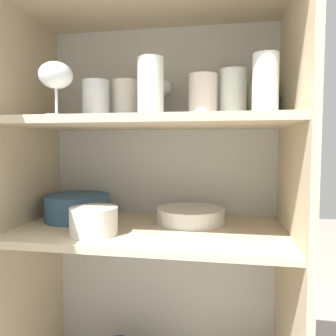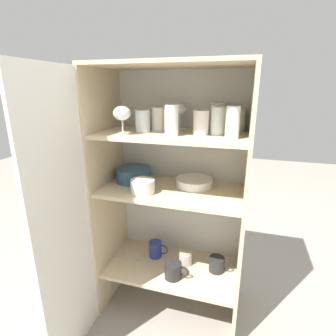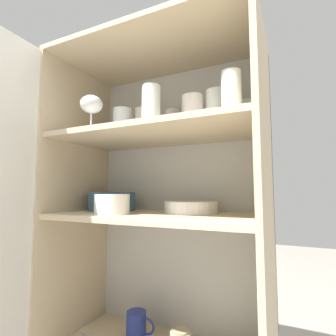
# 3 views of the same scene
# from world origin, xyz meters

# --- Properties ---
(ground_plane) EXTENTS (8.00, 8.00, 0.00)m
(ground_plane) POSITION_xyz_m (0.00, 0.00, 0.00)
(ground_plane) COLOR gray
(cupboard_back_panel) EXTENTS (0.79, 0.02, 1.39)m
(cupboard_back_panel) POSITION_xyz_m (0.00, 0.40, 0.70)
(cupboard_back_panel) COLOR silver
(cupboard_back_panel) RESTS_ON ground_plane
(cupboard_side_left) EXTENTS (0.02, 0.43, 1.39)m
(cupboard_side_left) POSITION_xyz_m (-0.39, 0.20, 0.70)
(cupboard_side_left) COLOR #CCB793
(cupboard_side_left) RESTS_ON ground_plane
(cupboard_side_right) EXTENTS (0.02, 0.43, 1.39)m
(cupboard_side_right) POSITION_xyz_m (0.39, 0.20, 0.70)
(cupboard_side_right) COLOR #CCB793
(cupboard_side_right) RESTS_ON ground_plane
(cupboard_top_panel) EXTENTS (0.79, 0.43, 0.02)m
(cupboard_top_panel) POSITION_xyz_m (0.00, 0.20, 1.40)
(cupboard_top_panel) COLOR #CCB793
(cupboard_top_panel) RESTS_ON cupboard_side_left
(shelf_board_lower) EXTENTS (0.75, 0.39, 0.02)m
(shelf_board_lower) POSITION_xyz_m (0.00, 0.20, 0.26)
(shelf_board_lower) COLOR beige
(shelf_board_middle) EXTENTS (0.75, 0.39, 0.02)m
(shelf_board_middle) POSITION_xyz_m (0.00, 0.20, 0.76)
(shelf_board_middle) COLOR beige
(shelf_board_upper) EXTENTS (0.75, 0.39, 0.02)m
(shelf_board_upper) POSITION_xyz_m (0.00, 0.20, 1.07)
(shelf_board_upper) COLOR beige
(cupboard_door) EXTENTS (0.03, 0.39, 1.39)m
(cupboard_door) POSITION_xyz_m (-0.39, -0.21, 0.70)
(cupboard_door) COLOR silver
(cupboard_door) RESTS_ON ground_plane
(tumbler_glass_0) EXTENTS (0.07, 0.07, 0.13)m
(tumbler_glass_0) POSITION_xyz_m (0.23, 0.22, 1.14)
(tumbler_glass_0) COLOR white
(tumbler_glass_0) RESTS_ON shelf_board_upper
(tumbler_glass_1) EXTENTS (0.07, 0.07, 0.15)m
(tumbler_glass_1) POSITION_xyz_m (0.02, 0.11, 1.15)
(tumbler_glass_1) COLOR white
(tumbler_glass_1) RESTS_ON shelf_board_upper
(tumbler_glass_2) EXTENTS (0.07, 0.07, 0.14)m
(tumbler_glass_2) POSITION_xyz_m (0.21, 0.34, 1.15)
(tumbler_glass_2) COLOR silver
(tumbler_glass_2) RESTS_ON shelf_board_upper
(tumbler_glass_3) EXTENTS (0.08, 0.08, 0.12)m
(tumbler_glass_3) POSITION_xyz_m (0.31, 0.33, 1.13)
(tumbler_glass_3) COLOR white
(tumbler_glass_3) RESTS_ON shelf_board_upper
(tumbler_glass_4) EXTENTS (0.08, 0.08, 0.11)m
(tumbler_glass_4) POSITION_xyz_m (-0.16, 0.19, 1.13)
(tumbler_glass_4) COLOR white
(tumbler_glass_4) RESTS_ON shelf_board_upper
(tumbler_glass_5) EXTENTS (0.06, 0.06, 0.14)m
(tumbler_glass_5) POSITION_xyz_m (0.30, 0.12, 1.15)
(tumbler_glass_5) COLOR white
(tumbler_glass_5) RESTS_ON shelf_board_upper
(tumbler_glass_6) EXTENTS (0.08, 0.08, 0.12)m
(tumbler_glass_6) POSITION_xyz_m (-0.09, 0.26, 1.14)
(tumbler_glass_6) COLOR white
(tumbler_glass_6) RESTS_ON shelf_board_upper
(tumbler_glass_7) EXTENTS (0.08, 0.08, 0.12)m
(tumbler_glass_7) POSITION_xyz_m (0.15, 0.19, 1.13)
(tumbler_glass_7) COLOR silver
(tumbler_glass_7) RESTS_ON shelf_board_upper
(wine_glass_0) EXTENTS (0.08, 0.08, 0.14)m
(wine_glass_0) POSITION_xyz_m (-0.21, 0.07, 1.18)
(wine_glass_0) COLOR white
(wine_glass_0) RESTS_ON shelf_board_upper
(wine_glass_1) EXTENTS (0.07, 0.07, 0.14)m
(wine_glass_1) POSITION_xyz_m (0.01, 0.33, 1.17)
(wine_glass_1) COLOR white
(wine_glass_1) RESTS_ON shelf_board_upper
(plate_stack_white) EXTENTS (0.20, 0.20, 0.04)m
(plate_stack_white) POSITION_xyz_m (0.11, 0.28, 0.79)
(plate_stack_white) COLOR silver
(plate_stack_white) RESTS_ON shelf_board_middle
(mixing_bowl_large) EXTENTS (0.20, 0.20, 0.08)m
(mixing_bowl_large) POSITION_xyz_m (-0.25, 0.25, 0.81)
(mixing_bowl_large) COLOR #33567A
(mixing_bowl_large) RESTS_ON shelf_board_middle
(serving_bowl_small) EXTENTS (0.13, 0.13, 0.07)m
(serving_bowl_small) POSITION_xyz_m (-0.13, 0.10, 0.81)
(serving_bowl_small) COLOR silver
(serving_bowl_small) RESTS_ON shelf_board_middle
(coffee_mug_primary) EXTENTS (0.13, 0.09, 0.09)m
(coffee_mug_primary) POSITION_xyz_m (0.27, 0.24, 0.31)
(coffee_mug_primary) COLOR black
(coffee_mug_primary) RESTS_ON shelf_board_lower
(coffee_mug_extra_1) EXTENTS (0.14, 0.10, 0.09)m
(coffee_mug_extra_1) POSITION_xyz_m (0.04, 0.11, 0.32)
(coffee_mug_extra_1) COLOR black
(coffee_mug_extra_1) RESTS_ON shelf_board_lower
(coffee_mug_extra_2) EXTENTS (0.12, 0.08, 0.10)m
(coffee_mug_extra_2) POSITION_xyz_m (-0.12, 0.26, 0.32)
(coffee_mug_extra_2) COLOR #283893
(coffee_mug_extra_2) RESTS_ON shelf_board_lower
(storage_jar) EXTENTS (0.08, 0.08, 0.09)m
(storage_jar) POSITION_xyz_m (0.08, 0.24, 0.31)
(storage_jar) COLOR beige
(storage_jar) RESTS_ON shelf_board_lower
(serving_spoon) EXTENTS (0.18, 0.06, 0.01)m
(serving_spoon) POSITION_xyz_m (-0.26, 0.19, 0.27)
(serving_spoon) COLOR silver
(serving_spoon) RESTS_ON shelf_board_lower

